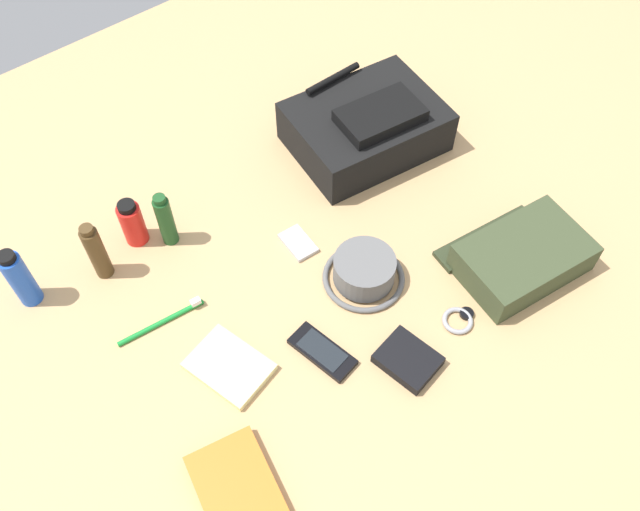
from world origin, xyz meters
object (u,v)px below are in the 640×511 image
(shampoo_bottle, at_px, (166,220))
(media_player, at_px, (297,244))
(cologne_bottle, at_px, (97,252))
(wallet, at_px, (408,360))
(paperback_novel, at_px, (237,489))
(wristwatch, at_px, (459,320))
(backpack, at_px, (366,126))
(cell_phone, at_px, (322,352))
(toiletry_pouch, at_px, (521,256))
(bucket_hat, at_px, (364,271))
(deodorant_spray, at_px, (20,278))
(toothbrush, at_px, (166,320))
(notepad, at_px, (229,366))
(sunscreen_spray, at_px, (132,223))

(shampoo_bottle, xyz_separation_m, media_player, (0.20, -0.19, -0.06))
(cologne_bottle, bearing_deg, wallet, -57.99)
(paperback_novel, xyz_separation_m, wristwatch, (0.54, -0.01, -0.00))
(paperback_novel, bearing_deg, cologne_bottle, 85.08)
(backpack, relative_size, cell_phone, 2.63)
(toiletry_pouch, height_order, cell_phone, toiletry_pouch)
(shampoo_bottle, distance_m, cell_phone, 0.43)
(wristwatch, bearing_deg, paperback_novel, 179.44)
(cologne_bottle, distance_m, shampoo_bottle, 0.15)
(bucket_hat, distance_m, wristwatch, 0.21)
(deodorant_spray, xyz_separation_m, cell_phone, (0.38, -0.47, -0.07))
(cell_phone, bearing_deg, deodorant_spray, 128.76)
(toothbrush, bearing_deg, wristwatch, -39.19)
(toiletry_pouch, relative_size, bucket_hat, 1.64)
(cell_phone, height_order, wristwatch, cell_phone)
(cell_phone, bearing_deg, toiletry_pouch, -12.81)
(shampoo_bottle, bearing_deg, cell_phone, -79.23)
(cell_phone, bearing_deg, notepad, 150.97)
(cologne_bottle, distance_m, media_player, 0.41)
(backpack, distance_m, sunscreen_spray, 0.58)
(cologne_bottle, xyz_separation_m, toothbrush, (0.04, -0.18, -0.07))
(cologne_bottle, height_order, shampoo_bottle, cologne_bottle)
(backpack, height_order, wristwatch, backpack)
(cell_phone, distance_m, wristwatch, 0.28)
(toothbrush, bearing_deg, sunscreen_spray, 74.09)
(deodorant_spray, height_order, cell_phone, deodorant_spray)
(media_player, bearing_deg, notepad, -152.32)
(backpack, height_order, media_player, backpack)
(backpack, bearing_deg, notepad, -154.53)
(toiletry_pouch, bearing_deg, media_player, 134.04)
(deodorant_spray, bearing_deg, notepad, -60.05)
(cologne_bottle, xyz_separation_m, wallet, (0.35, -0.55, -0.06))
(shampoo_bottle, bearing_deg, notepad, -103.12)
(shampoo_bottle, distance_m, toothbrush, 0.21)
(wallet, bearing_deg, backpack, 47.09)
(sunscreen_spray, xyz_separation_m, wristwatch, (0.39, -0.59, -0.05))
(cologne_bottle, relative_size, cell_phone, 1.06)
(bucket_hat, relative_size, toothbrush, 0.93)
(deodorant_spray, height_order, paperback_novel, deodorant_spray)
(toiletry_pouch, distance_m, sunscreen_spray, 0.82)
(deodorant_spray, bearing_deg, toiletry_pouch, -34.75)
(bucket_hat, distance_m, cell_phone, 0.19)
(backpack, relative_size, deodorant_spray, 2.48)
(cologne_bottle, bearing_deg, bucket_hat, -41.14)
(paperback_novel, bearing_deg, shampoo_bottle, 69.48)
(toothbrush, bearing_deg, cologne_bottle, 101.04)
(shampoo_bottle, relative_size, wristwatch, 1.99)
(media_player, relative_size, notepad, 0.59)
(notepad, bearing_deg, media_player, 13.52)
(deodorant_spray, relative_size, wristwatch, 2.12)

